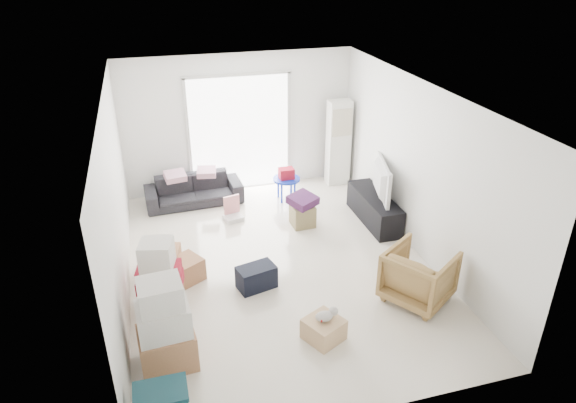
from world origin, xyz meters
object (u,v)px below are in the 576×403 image
(television, at_px, (376,192))
(ottoman, at_px, (302,215))
(wood_crate, at_px, (324,329))
(tv_console, at_px, (374,208))
(kids_table, at_px, (286,177))
(armchair, at_px, (419,273))
(sofa, at_px, (193,186))
(ac_tower, at_px, (338,143))

(television, bearing_deg, ottoman, 95.79)
(ottoman, height_order, wood_crate, ottoman)
(tv_console, distance_m, wood_crate, 3.28)
(ottoman, distance_m, kids_table, 1.10)
(kids_table, bearing_deg, wood_crate, -98.78)
(television, height_order, kids_table, kids_table)
(kids_table, bearing_deg, ottoman, -90.03)
(kids_table, height_order, wood_crate, kids_table)
(armchair, distance_m, kids_table, 3.64)
(kids_table, bearing_deg, sofa, 169.08)
(ottoman, relative_size, kids_table, 0.59)
(sofa, xyz_separation_m, ottoman, (1.75, -1.40, -0.16))
(kids_table, xyz_separation_m, wood_crate, (-0.61, -3.95, -0.32))
(tv_console, height_order, ottoman, tv_console)
(ac_tower, xyz_separation_m, sofa, (-2.97, -0.15, -0.52))
(sofa, height_order, armchair, armchair)
(television, bearing_deg, wood_crate, 159.64)
(wood_crate, bearing_deg, ac_tower, 67.49)
(ac_tower, xyz_separation_m, armchair, (-0.31, -4.01, -0.45))
(ottoman, xyz_separation_m, wood_crate, (-0.61, -2.88, -0.05))
(sofa, distance_m, wood_crate, 4.44)
(ottoman, height_order, kids_table, kids_table)
(sofa, xyz_separation_m, kids_table, (1.75, -0.34, 0.11))
(sofa, height_order, kids_table, sofa)
(wood_crate, bearing_deg, television, 54.85)
(television, height_order, wood_crate, television)
(tv_console, distance_m, sofa, 3.42)
(television, xyz_separation_m, kids_table, (-1.28, 1.27, -0.10))
(kids_table, bearing_deg, tv_console, -44.73)
(armchair, relative_size, ottoman, 2.22)
(tv_console, bearing_deg, sofa, 152.08)
(sofa, bearing_deg, television, -30.41)
(sofa, distance_m, armchair, 4.69)
(armchair, height_order, wood_crate, armchair)
(tv_console, height_order, kids_table, kids_table)
(ac_tower, xyz_separation_m, television, (0.05, -1.75, -0.30))
(tv_console, relative_size, television, 1.35)
(television, xyz_separation_m, ottoman, (-1.28, 0.20, -0.38))
(tv_console, height_order, television, television)
(television, relative_size, sofa, 0.61)
(ac_tower, bearing_deg, sofa, -177.11)
(ac_tower, height_order, kids_table, ac_tower)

